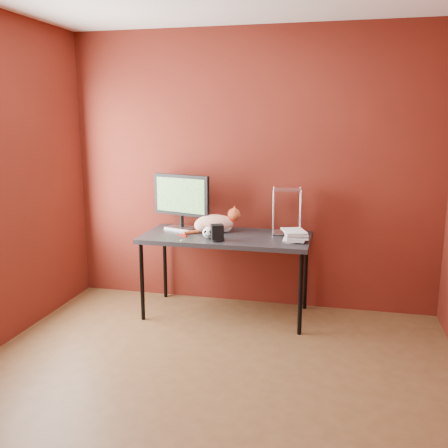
% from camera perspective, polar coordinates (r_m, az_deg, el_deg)
% --- Properties ---
extents(room, '(3.52, 3.52, 2.61)m').
position_cam_1_polar(room, '(3.02, -2.76, 5.62)').
color(room, '#52361C').
rests_on(room, ground).
extents(desk, '(1.50, 0.70, 0.75)m').
position_cam_1_polar(desk, '(4.50, 0.25, -1.92)').
color(desk, black).
rests_on(desk, ground).
extents(monitor, '(0.58, 0.26, 0.52)m').
position_cam_1_polar(monitor, '(4.71, -4.90, 2.87)').
color(monitor, silver).
rests_on(monitor, desk).
extents(cat, '(0.49, 0.31, 0.25)m').
position_cam_1_polar(cat, '(4.59, -1.03, 0.09)').
color(cat, '#D35D2C').
rests_on(cat, desk).
extents(skull_mug, '(0.11, 0.11, 0.10)m').
position_cam_1_polar(skull_mug, '(4.35, -1.78, -0.99)').
color(skull_mug, white).
rests_on(skull_mug, desk).
extents(speaker, '(0.13, 0.12, 0.14)m').
position_cam_1_polar(speaker, '(4.27, -0.79, -1.07)').
color(speaker, black).
rests_on(speaker, desk).
extents(book_stack, '(0.26, 0.30, 0.99)m').
position_cam_1_polar(book_stack, '(4.26, 7.15, 4.68)').
color(book_stack, beige).
rests_on(book_stack, desk).
extents(wire_rack, '(0.26, 0.22, 0.42)m').
position_cam_1_polar(wire_rack, '(4.54, 7.20, 1.46)').
color(wire_rack, silver).
rests_on(wire_rack, desk).
extents(pocket_knife, '(0.09, 0.05, 0.02)m').
position_cam_1_polar(pocket_knife, '(4.45, -4.72, -1.32)').
color(pocket_knife, maroon).
rests_on(pocket_knife, desk).
extents(black_gadget, '(0.07, 0.05, 0.03)m').
position_cam_1_polar(black_gadget, '(4.30, -0.44, -1.70)').
color(black_gadget, black).
rests_on(black_gadget, desk).
extents(washer, '(0.04, 0.04, 0.00)m').
position_cam_1_polar(washer, '(4.31, -4.80, -1.86)').
color(washer, silver).
rests_on(washer, desk).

